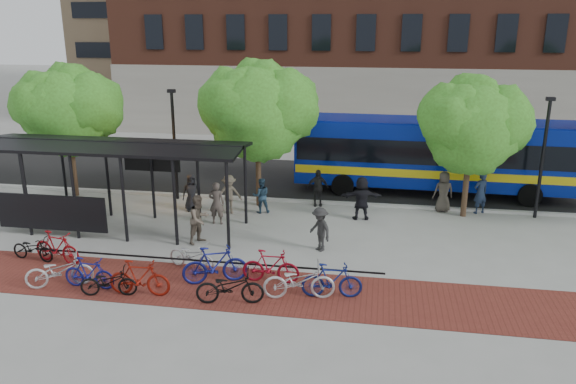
% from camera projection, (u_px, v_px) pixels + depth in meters
% --- Properties ---
extents(ground, '(160.00, 160.00, 0.00)m').
position_uv_depth(ground, '(315.00, 235.00, 22.02)').
color(ground, '#9E9E99').
rests_on(ground, ground).
extents(asphalt_street, '(160.00, 8.00, 0.01)m').
position_uv_depth(asphalt_street, '(334.00, 180.00, 29.56)').
color(asphalt_street, black).
rests_on(asphalt_street, ground).
extents(curb, '(160.00, 0.25, 0.12)m').
position_uv_depth(curb, '(326.00, 202.00, 25.77)').
color(curb, '#B7B7B2').
rests_on(curb, ground).
extents(brick_strip, '(24.00, 3.00, 0.01)m').
position_uv_depth(brick_strip, '(233.00, 288.00, 17.62)').
color(brick_strip, maroon).
rests_on(brick_strip, ground).
extents(bike_rack_rail, '(12.00, 0.05, 0.95)m').
position_uv_depth(bike_rack_rail, '(202.00, 273.00, 18.68)').
color(bike_rack_rail, black).
rests_on(bike_rack_rail, ground).
extents(bus_shelter, '(10.60, 3.07, 3.60)m').
position_uv_depth(bus_shelter, '(109.00, 155.00, 21.99)').
color(bus_shelter, black).
rests_on(bus_shelter, ground).
extents(tree_a, '(4.90, 4.00, 6.18)m').
position_uv_depth(tree_a, '(69.00, 107.00, 25.84)').
color(tree_a, '#382619').
rests_on(tree_a, ground).
extents(tree_b, '(5.15, 4.20, 6.47)m').
position_uv_depth(tree_b, '(260.00, 107.00, 24.34)').
color(tree_b, '#382619').
rests_on(tree_b, ground).
extents(tree_c, '(4.66, 3.80, 5.92)m').
position_uv_depth(tree_c, '(474.00, 122.00, 23.02)').
color(tree_c, '#382619').
rests_on(tree_c, ground).
extents(lamp_post_left, '(0.35, 0.20, 5.12)m').
position_uv_depth(lamp_post_left, '(174.00, 142.00, 25.73)').
color(lamp_post_left, black).
rests_on(lamp_post_left, ground).
extents(lamp_post_right, '(0.35, 0.20, 5.12)m').
position_uv_depth(lamp_post_right, '(543.00, 155.00, 23.17)').
color(lamp_post_right, black).
rests_on(lamp_post_right, ground).
extents(bus, '(13.26, 3.42, 3.56)m').
position_uv_depth(bus, '(434.00, 152.00, 26.92)').
color(bus, '#081E96').
rests_on(bus, ground).
extents(bike_0, '(1.75, 0.84, 0.88)m').
position_uv_depth(bike_0, '(33.00, 249.00, 19.56)').
color(bike_0, black).
rests_on(bike_0, ground).
extents(bike_1, '(1.98, 0.94, 1.15)m').
position_uv_depth(bike_1, '(57.00, 247.00, 19.32)').
color(bike_1, maroon).
rests_on(bike_1, ground).
extents(bike_2, '(2.16, 1.48, 1.07)m').
position_uv_depth(bike_2, '(59.00, 271.00, 17.59)').
color(bike_2, '#AFAFB1').
rests_on(bike_2, ground).
extents(bike_3, '(1.72, 0.56, 1.02)m').
position_uv_depth(bike_3, '(89.00, 273.00, 17.49)').
color(bike_3, navy).
rests_on(bike_3, ground).
extents(bike_4, '(1.81, 0.91, 0.91)m').
position_uv_depth(bike_4, '(108.00, 282.00, 17.03)').
color(bike_4, black).
rests_on(bike_4, ground).
extents(bike_5, '(1.93, 0.62, 1.15)m').
position_uv_depth(bike_5, '(139.00, 278.00, 17.01)').
color(bike_5, maroon).
rests_on(bike_5, ground).
extents(bike_6, '(1.93, 1.16, 0.96)m').
position_uv_depth(bike_6, '(192.00, 256.00, 18.87)').
color(bike_6, '#B2B2B4').
rests_on(bike_6, ground).
extents(bike_7, '(2.15, 1.32, 1.25)m').
position_uv_depth(bike_7, '(215.00, 265.00, 17.81)').
color(bike_7, navy).
rests_on(bike_7, ground).
extents(bike_8, '(2.11, 1.05, 1.06)m').
position_uv_depth(bike_8, '(230.00, 287.00, 16.53)').
color(bike_8, black).
rests_on(bike_8, ground).
extents(bike_9, '(1.86, 0.54, 1.11)m').
position_uv_depth(bike_9, '(271.00, 266.00, 17.86)').
color(bike_9, maroon).
rests_on(bike_9, ground).
extents(bike_10, '(2.27, 1.13, 1.14)m').
position_uv_depth(bike_10, '(299.00, 281.00, 16.83)').
color(bike_10, '#B8B8BB').
rests_on(bike_10, ground).
extents(bike_11, '(1.89, 0.74, 1.11)m').
position_uv_depth(bike_11, '(332.00, 281.00, 16.88)').
color(bike_11, navy).
rests_on(bike_11, ground).
extents(pedestrian_0, '(0.95, 0.81, 1.66)m').
position_uv_depth(pedestrian_0, '(191.00, 192.00, 24.64)').
color(pedestrian_0, black).
rests_on(pedestrian_0, ground).
extents(pedestrian_1, '(0.67, 0.46, 1.79)m').
position_uv_depth(pedestrian_1, '(217.00, 203.00, 23.00)').
color(pedestrian_1, '#49403A').
rests_on(pedestrian_1, ground).
extents(pedestrian_2, '(0.91, 0.81, 1.55)m').
position_uv_depth(pedestrian_2, '(261.00, 196.00, 24.39)').
color(pedestrian_2, '#213A4E').
rests_on(pedestrian_2, ground).
extents(pedestrian_3, '(1.28, 1.10, 1.72)m').
position_uv_depth(pedestrian_3, '(229.00, 194.00, 24.25)').
color(pedestrian_3, brown).
rests_on(pedestrian_3, ground).
extents(pedestrian_4, '(1.05, 0.58, 1.69)m').
position_uv_depth(pedestrian_4, '(318.00, 188.00, 25.29)').
color(pedestrian_4, black).
rests_on(pedestrian_4, ground).
extents(pedestrian_5, '(1.79, 0.79, 1.86)m').
position_uv_depth(pedestrian_5, '(362.00, 198.00, 23.51)').
color(pedestrian_5, black).
rests_on(pedestrian_5, ground).
extents(pedestrian_6, '(0.99, 0.76, 1.80)m').
position_uv_depth(pedestrian_6, '(443.00, 192.00, 24.51)').
color(pedestrian_6, '#403A33').
rests_on(pedestrian_6, ground).
extents(pedestrian_7, '(0.81, 0.73, 1.86)m').
position_uv_depth(pedestrian_7, '(481.00, 193.00, 24.26)').
color(pedestrian_7, '#1D2A44').
rests_on(pedestrian_7, ground).
extents(pedestrian_8, '(1.05, 1.14, 1.87)m').
position_uv_depth(pedestrian_8, '(199.00, 219.00, 21.00)').
color(pedestrian_8, brown).
rests_on(pedestrian_8, ground).
extents(pedestrian_9, '(1.17, 1.19, 1.64)m').
position_uv_depth(pedestrian_9, '(320.00, 229.00, 20.31)').
color(pedestrian_9, '#262626').
rests_on(pedestrian_9, ground).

